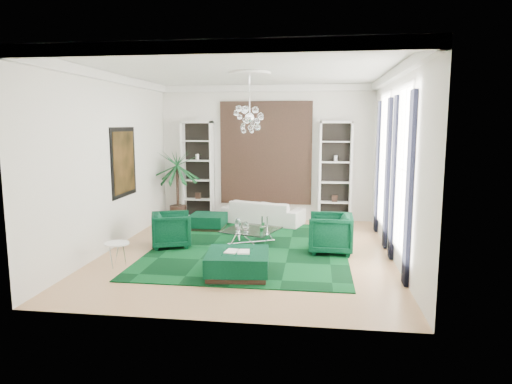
# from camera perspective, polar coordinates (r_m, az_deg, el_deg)

# --- Properties ---
(floor) EXTENTS (6.00, 7.00, 0.02)m
(floor) POSITION_cam_1_polar(r_m,az_deg,el_deg) (9.88, -1.03, -7.55)
(floor) COLOR tan
(floor) RESTS_ON ground
(ceiling) EXTENTS (6.00, 7.00, 0.02)m
(ceiling) POSITION_cam_1_polar(r_m,az_deg,el_deg) (9.56, -1.09, 15.04)
(ceiling) COLOR white
(ceiling) RESTS_ON ground
(wall_back) EXTENTS (6.00, 0.02, 3.80)m
(wall_back) POSITION_cam_1_polar(r_m,az_deg,el_deg) (13.00, 1.26, 4.89)
(wall_back) COLOR silver
(wall_back) RESTS_ON ground
(wall_front) EXTENTS (6.00, 0.02, 3.80)m
(wall_front) POSITION_cam_1_polar(r_m,az_deg,el_deg) (6.10, -6.00, 0.69)
(wall_front) COLOR silver
(wall_front) RESTS_ON ground
(wall_left) EXTENTS (0.02, 7.00, 3.80)m
(wall_left) POSITION_cam_1_polar(r_m,az_deg,el_deg) (10.41, -17.70, 3.58)
(wall_left) COLOR silver
(wall_left) RESTS_ON ground
(wall_right) EXTENTS (0.02, 7.00, 3.80)m
(wall_right) POSITION_cam_1_polar(r_m,az_deg,el_deg) (9.56, 17.11, 3.19)
(wall_right) COLOR silver
(wall_right) RESTS_ON ground
(crown_molding) EXTENTS (6.00, 7.00, 0.18)m
(crown_molding) POSITION_cam_1_polar(r_m,az_deg,el_deg) (9.54, -1.09, 14.39)
(crown_molding) COLOR white
(crown_molding) RESTS_ON ceiling
(ceiling_medallion) EXTENTS (0.90, 0.90, 0.05)m
(ceiling_medallion) POSITION_cam_1_polar(r_m,az_deg,el_deg) (9.85, -0.82, 14.62)
(ceiling_medallion) COLOR white
(ceiling_medallion) RESTS_ON ceiling
(tapestry) EXTENTS (2.50, 0.06, 2.80)m
(tapestry) POSITION_cam_1_polar(r_m,az_deg,el_deg) (12.95, 1.24, 4.87)
(tapestry) COLOR black
(tapestry) RESTS_ON wall_back
(shelving_left) EXTENTS (0.90, 0.38, 2.80)m
(shelving_left) POSITION_cam_1_polar(r_m,az_deg,el_deg) (13.20, -7.29, 2.70)
(shelving_left) COLOR white
(shelving_left) RESTS_ON floor
(shelving_right) EXTENTS (0.90, 0.38, 2.80)m
(shelving_right) POSITION_cam_1_polar(r_m,az_deg,el_deg) (12.78, 9.89, 2.45)
(shelving_right) COLOR white
(shelving_right) RESTS_ON floor
(painting) EXTENTS (0.04, 1.30, 1.60)m
(painting) POSITION_cam_1_polar(r_m,az_deg,el_deg) (10.95, -16.17, 3.60)
(painting) COLOR black
(painting) RESTS_ON wall_left
(window_near) EXTENTS (0.03, 1.10, 2.90)m
(window_near) POSITION_cam_1_polar(r_m,az_deg,el_deg) (8.67, 17.95, 2.64)
(window_near) COLOR white
(window_near) RESTS_ON wall_right
(curtain_near_a) EXTENTS (0.07, 0.30, 3.25)m
(curtain_near_a) POSITION_cam_1_polar(r_m,az_deg,el_deg) (7.93, 18.62, 0.28)
(curtain_near_a) COLOR black
(curtain_near_a) RESTS_ON floor
(curtain_near_b) EXTENTS (0.07, 0.30, 3.25)m
(curtain_near_b) POSITION_cam_1_polar(r_m,az_deg,el_deg) (9.45, 16.84, 1.63)
(curtain_near_b) COLOR black
(curtain_near_b) RESTS_ON floor
(window_far) EXTENTS (0.03, 1.10, 2.90)m
(window_far) POSITION_cam_1_polar(r_m,az_deg,el_deg) (11.03, 15.74, 3.92)
(window_far) COLOR white
(window_far) RESTS_ON wall_right
(curtain_far_a) EXTENTS (0.07, 0.30, 3.25)m
(curtain_far_a) POSITION_cam_1_polar(r_m,az_deg,el_deg) (10.28, 16.10, 2.19)
(curtain_far_a) COLOR black
(curtain_far_a) RESTS_ON floor
(curtain_far_b) EXTENTS (0.07, 0.30, 3.25)m
(curtain_far_b) POSITION_cam_1_polar(r_m,az_deg,el_deg) (11.82, 15.00, 3.02)
(curtain_far_b) COLOR black
(curtain_far_b) RESTS_ON floor
(rug) EXTENTS (4.20, 5.00, 0.02)m
(rug) POSITION_cam_1_polar(r_m,az_deg,el_deg) (10.16, -0.78, -6.98)
(rug) COLOR black
(rug) RESTS_ON floor
(sofa) EXTENTS (2.34, 1.43, 0.64)m
(sofa) POSITION_cam_1_polar(r_m,az_deg,el_deg) (12.55, 0.91, -2.52)
(sofa) COLOR silver
(sofa) RESTS_ON floor
(armchair_left) EXTENTS (1.08, 1.06, 0.77)m
(armchair_left) POSITION_cam_1_polar(r_m,az_deg,el_deg) (10.37, -10.51, -4.66)
(armchair_left) COLOR black
(armchair_left) RESTS_ON floor
(armchair_right) EXTENTS (0.95, 0.92, 0.84)m
(armchair_right) POSITION_cam_1_polar(r_m,az_deg,el_deg) (9.87, 9.28, -5.11)
(armchair_right) COLOR black
(armchair_right) RESTS_ON floor
(coffee_table) EXTENTS (1.38, 1.38, 0.37)m
(coffee_table) POSITION_cam_1_polar(r_m,az_deg,el_deg) (10.35, -0.58, -5.67)
(coffee_table) COLOR white
(coffee_table) RESTS_ON floor
(ottoman_side) EXTENTS (0.88, 0.88, 0.39)m
(ottoman_side) POSITION_cam_1_polar(r_m,az_deg,el_deg) (11.99, -6.00, -3.71)
(ottoman_side) COLOR black
(ottoman_side) RESTS_ON floor
(ottoman_front) EXTENTS (1.20, 1.20, 0.44)m
(ottoman_front) POSITION_cam_1_polar(r_m,az_deg,el_deg) (8.34, -2.30, -8.96)
(ottoman_front) COLOR black
(ottoman_front) RESTS_ON floor
(book) EXTENTS (0.45, 0.30, 0.03)m
(book) POSITION_cam_1_polar(r_m,az_deg,el_deg) (8.27, -2.31, -7.40)
(book) COLOR white
(book) RESTS_ON ottoman_front
(side_table) EXTENTS (0.49, 0.49, 0.45)m
(side_table) POSITION_cam_1_polar(r_m,az_deg,el_deg) (9.27, -16.94, -7.51)
(side_table) COLOR white
(side_table) RESTS_ON floor
(palm) EXTENTS (2.03, 2.03, 2.56)m
(palm) POSITION_cam_1_polar(r_m,az_deg,el_deg) (13.01, -9.82, 2.02)
(palm) COLOR #145025
(palm) RESTS_ON floor
(chandelier) EXTENTS (0.81, 0.81, 0.72)m
(chandelier) POSITION_cam_1_polar(r_m,az_deg,el_deg) (9.79, -0.81, 9.25)
(chandelier) COLOR white
(chandelier) RESTS_ON ceiling
(table_plant) EXTENTS (0.14, 0.13, 0.22)m
(table_plant) POSITION_cam_1_polar(r_m,az_deg,el_deg) (10.03, 0.78, -4.38)
(table_plant) COLOR #145025
(table_plant) RESTS_ON coffee_table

